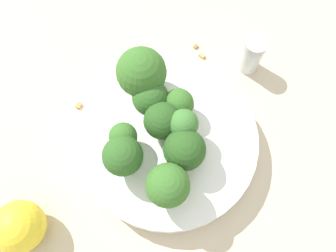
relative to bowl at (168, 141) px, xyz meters
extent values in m
plane|color=beige|center=(0.00, 0.00, -0.02)|extent=(3.00, 3.00, 0.00)
cylinder|color=white|center=(0.00, 0.00, 0.00)|extent=(0.22, 0.22, 0.03)
cylinder|color=#7A9E5B|center=(0.01, 0.04, 0.03)|extent=(0.02, 0.02, 0.02)
sphere|color=#2D5B23|center=(0.01, 0.04, 0.04)|extent=(0.04, 0.04, 0.04)
cylinder|color=#7A9E5B|center=(0.03, 0.02, 0.03)|extent=(0.02, 0.02, 0.02)
sphere|color=#386B28|center=(0.03, 0.02, 0.04)|extent=(0.04, 0.04, 0.04)
cylinder|color=#84AD66|center=(-0.05, 0.02, 0.03)|extent=(0.02, 0.02, 0.02)
sphere|color=#386B28|center=(-0.05, 0.02, 0.04)|extent=(0.03, 0.03, 0.03)
cylinder|color=#7A9E5B|center=(0.00, 0.01, 0.03)|extent=(0.02, 0.02, 0.02)
sphere|color=#28511E|center=(0.00, 0.01, 0.05)|extent=(0.04, 0.04, 0.04)
cylinder|color=#84AD66|center=(0.00, -0.03, 0.03)|extent=(0.02, 0.02, 0.02)
sphere|color=#28511E|center=(0.00, -0.03, 0.05)|extent=(0.05, 0.05, 0.05)
cylinder|color=#8EB770|center=(0.01, -0.01, 0.03)|extent=(0.03, 0.03, 0.03)
sphere|color=#3D7533|center=(0.01, -0.01, 0.05)|extent=(0.03, 0.03, 0.03)
cylinder|color=#84AD66|center=(-0.04, -0.05, 0.03)|extent=(0.02, 0.02, 0.03)
sphere|color=#386B28|center=(-0.04, -0.05, 0.05)|extent=(0.05, 0.05, 0.05)
cylinder|color=#7A9E5B|center=(-0.06, 0.00, 0.03)|extent=(0.02, 0.02, 0.03)
sphere|color=#2D5B23|center=(-0.06, 0.00, 0.05)|extent=(0.04, 0.04, 0.04)
cylinder|color=#7A9E5B|center=(0.01, 0.07, 0.03)|extent=(0.03, 0.03, 0.03)
sphere|color=#386B28|center=(0.01, 0.07, 0.06)|extent=(0.06, 0.06, 0.06)
cylinder|color=silver|center=(0.16, 0.03, 0.00)|extent=(0.03, 0.03, 0.04)
cylinder|color=#B7B7BC|center=(0.16, 0.03, 0.03)|extent=(0.03, 0.03, 0.01)
sphere|color=yellow|center=(-0.19, 0.01, 0.01)|extent=(0.06, 0.06, 0.06)
cube|color=olive|center=(0.12, 0.10, -0.01)|extent=(0.01, 0.01, 0.01)
cube|color=#AD7F4C|center=(-0.07, 0.12, -0.01)|extent=(0.01, 0.01, 0.01)
cube|color=tan|center=(0.12, 0.08, -0.01)|extent=(0.01, 0.01, 0.01)
camera|label=1|loc=(-0.08, -0.11, 0.39)|focal=35.00mm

